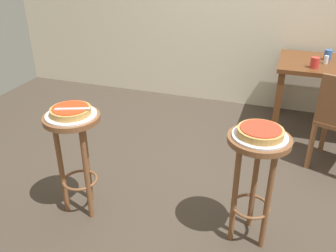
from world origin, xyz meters
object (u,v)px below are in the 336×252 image
serving_plate_foreground (71,115)px  pizza_foreground (71,111)px  stool_middle (256,167)px  pizza_server_knife (72,109)px  stool_foreground (75,143)px  cup_near_edge (315,63)px  cup_far_edge (328,55)px  condiment_shaker (326,60)px  dining_table (333,74)px  serving_plate_middle (260,136)px  pizza_middle (260,132)px

serving_plate_foreground → pizza_foreground: pizza_foreground is taller
pizza_foreground → stool_middle: size_ratio=0.34×
serving_plate_foreground → pizza_server_knife: 0.07m
stool_foreground → pizza_server_knife: pizza_server_knife is taller
cup_near_edge → pizza_server_knife: bearing=-131.3°
cup_far_edge → condiment_shaker: 0.15m
dining_table → cup_near_edge: bearing=-132.1°
serving_plate_middle → cup_near_edge: cup_near_edge is taller
pizza_middle → pizza_server_knife: bearing=-174.0°
cup_far_edge → pizza_middle: bearing=-103.7°
pizza_server_knife → cup_far_edge: bearing=29.8°
stool_foreground → pizza_server_knife: bearing=-33.7°
dining_table → serving_plate_foreground: bearing=-132.2°
cup_near_edge → dining_table: bearing=47.9°
stool_middle → cup_near_edge: bearing=78.1°
serving_plate_foreground → stool_middle: bearing=4.9°
stool_middle → serving_plate_middle: bearing=0.0°
serving_plate_middle → cup_far_edge: cup_far_edge is taller
pizza_middle → cup_far_edge: (0.45, 1.87, -0.02)m
serving_plate_middle → condiment_shaker: size_ratio=4.10×
cup_near_edge → cup_far_edge: size_ratio=1.01×
cup_far_edge → pizza_server_knife: bearing=-128.8°
dining_table → condiment_shaker: condiment_shaker is taller
serving_plate_foreground → pizza_middle: bearing=4.9°
stool_middle → pizza_server_knife: bearing=-174.0°
dining_table → cup_far_edge: (-0.07, 0.10, 0.16)m
pizza_foreground → cup_near_edge: bearing=47.8°
stool_middle → dining_table: stool_middle is taller
dining_table → pizza_foreground: bearing=-132.2°
serving_plate_foreground → pizza_foreground: 0.03m
pizza_server_knife → serving_plate_middle: bearing=-15.4°
serving_plate_foreground → serving_plate_middle: 1.18m
pizza_middle → serving_plate_middle: bearing=-90.0°
serving_plate_middle → pizza_server_knife: pizza_server_knife is taller
serving_plate_foreground → cup_far_edge: cup_far_edge is taller
stool_foreground → dining_table: bearing=47.8°
condiment_shaker → stool_middle: bearing=-104.1°
stool_middle → serving_plate_middle: serving_plate_middle is taller
pizza_foreground → stool_middle: (1.17, 0.10, -0.24)m
cup_near_edge → serving_plate_middle: bearing=-101.9°
stool_foreground → pizza_middle: pizza_middle is taller
pizza_foreground → cup_near_edge: 2.24m
stool_foreground → cup_near_edge: 2.25m
serving_plate_foreground → stool_middle: size_ratio=0.43×
stool_middle → pizza_middle: pizza_middle is taller
pizza_foreground → condiment_shaker: bearing=48.6°
pizza_middle → dining_table: (0.52, 1.77, -0.18)m
stool_foreground → pizza_server_knife: 0.27m
stool_middle → serving_plate_middle: size_ratio=2.36×
serving_plate_foreground → pizza_foreground: bearing=0.0°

